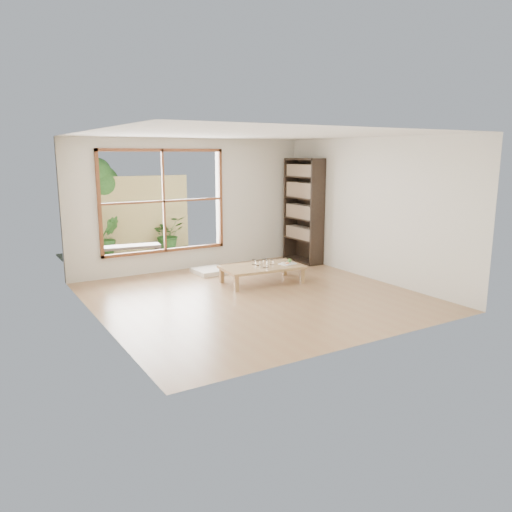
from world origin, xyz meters
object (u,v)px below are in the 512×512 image
Objects in this scene: food_tray at (288,263)px; garden_bench at (128,248)px; low_table at (262,268)px; bookshelf at (304,211)px.

food_tray is 0.23× the size of garden_bench.
low_table is 1.12× the size of garden_bench.
garden_bench is (-1.66, 2.59, 0.10)m from low_table.
garden_bench is (-3.39, 1.48, -0.73)m from bookshelf.
garden_bench is at bearing 156.42° from bookshelf.
garden_bench is (-2.15, 2.70, 0.04)m from food_tray.
food_tray is (0.49, -0.12, 0.06)m from low_table.
low_table is 0.51m from food_tray.
bookshelf is 1.91m from food_tray.
bookshelf reaches higher than food_tray.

